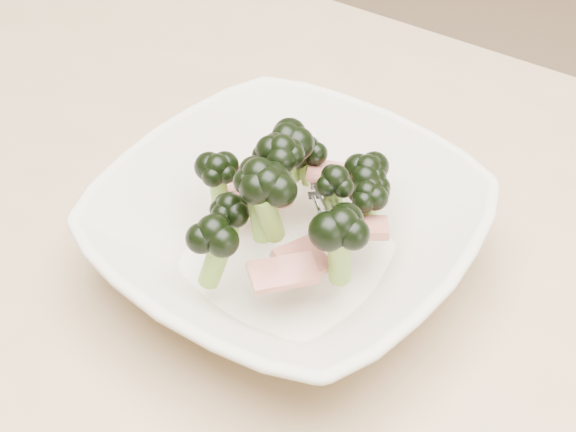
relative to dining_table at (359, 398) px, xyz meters
The scene contains 2 objects.
dining_table is the anchor object (origin of this frame).
broccoli_dish 0.16m from the dining_table, 165.36° to the left, with size 0.30×0.30×0.13m.
Camera 1 is at (0.15, -0.34, 1.22)m, focal length 50.00 mm.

